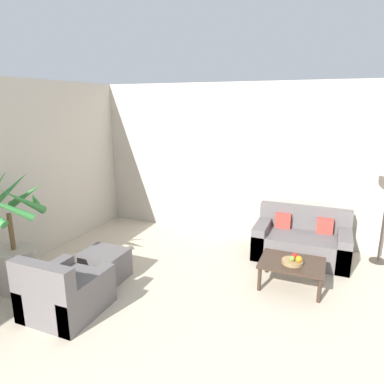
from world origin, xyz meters
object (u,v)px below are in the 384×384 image
sofa_loveseat (301,241)px  apple_green (292,258)px  ottoman (105,264)px  orange_fruit (299,259)px  apple_red (295,256)px  fruit_bowl (292,262)px  coffee_table (292,265)px  potted_palm (14,250)px  armchair (65,293)px

sofa_loveseat → apple_green: 1.05m
sofa_loveseat → ottoman: 2.98m
orange_fruit → ottoman: bearing=-164.8°
apple_red → ottoman: apple_red is taller
fruit_bowl → ottoman: ottoman is taller
orange_fruit → ottoman: orange_fruit is taller
coffee_table → ottoman: ottoman is taller
coffee_table → orange_fruit: size_ratio=9.70×
potted_palm → apple_green: potted_palm is taller
armchair → ottoman: bearing=95.1°
coffee_table → apple_green: apple_green is taller
potted_palm → sofa_loveseat: 4.10m
fruit_bowl → armchair: armchair is taller
fruit_bowl → armchair: bearing=-146.3°
coffee_table → ottoman: size_ratio=1.41×
potted_palm → orange_fruit: 3.64m
sofa_loveseat → ottoman: (-2.44, -1.72, -0.06)m
coffee_table → apple_green: bearing=-89.5°
armchair → ottoman: 0.86m
apple_green → ottoman: size_ratio=0.11×
coffee_table → apple_green: 0.14m
fruit_bowl → apple_green: 0.06m
potted_palm → coffee_table: 3.60m
armchair → apple_green: bearing=33.4°
sofa_loveseat → apple_green: size_ratio=21.17×
potted_palm → apple_red: (3.32, 1.42, -0.10)m
ottoman → apple_green: bearing=15.8°
potted_palm → fruit_bowl: potted_palm is taller
apple_red → orange_fruit: bearing=-56.2°
sofa_loveseat → orange_fruit: size_ratio=16.68×
potted_palm → fruit_bowl: size_ratio=5.69×
fruit_bowl → apple_red: 0.09m
orange_fruit → armchair: size_ratio=0.10×
sofa_loveseat → coffee_table: (-0.03, -0.97, 0.04)m
potted_palm → apple_green: size_ratio=23.08×
sofa_loveseat → orange_fruit: (0.05, -1.04, 0.17)m
orange_fruit → potted_palm: bearing=-158.4°
potted_palm → orange_fruit: potted_palm is taller
apple_green → armchair: 2.80m
fruit_bowl → apple_red: (0.02, 0.06, 0.06)m
sofa_loveseat → armchair: 3.49m
apple_red → apple_green: (-0.03, -0.08, -0.01)m
fruit_bowl → orange_fruit: bearing=-18.6°
fruit_bowl → orange_fruit: size_ratio=3.20×
potted_palm → apple_red: size_ratio=19.21×
apple_green → armchair: (-2.33, -1.54, -0.18)m
sofa_loveseat → fruit_bowl: bearing=-91.6°
fruit_bowl → ottoman: bearing=-163.7°
fruit_bowl → armchair: 2.81m
coffee_table → apple_red: apple_red is taller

